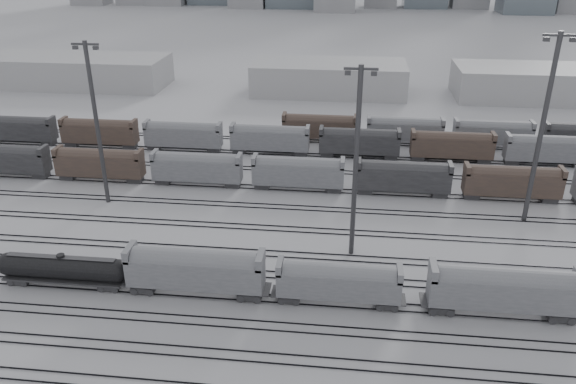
# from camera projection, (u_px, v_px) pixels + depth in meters

# --- Properties ---
(ground) EXTENTS (900.00, 900.00, 0.00)m
(ground) POSITION_uv_depth(u_px,v_px,m) (203.00, 299.00, 65.23)
(ground) COLOR silver
(ground) RESTS_ON ground
(tracks) EXTENTS (220.00, 71.50, 0.16)m
(tracks) POSITION_uv_depth(u_px,v_px,m) (233.00, 228.00, 80.98)
(tracks) COLOR black
(tracks) RESTS_ON ground
(tank_car_b) EXTENTS (16.51, 2.75, 4.08)m
(tank_car_b) POSITION_uv_depth(u_px,v_px,m) (63.00, 268.00, 66.92)
(tank_car_b) COLOR black
(tank_car_b) RESTS_ON ground
(hopper_car_a) EXTENTS (16.05, 3.19, 5.74)m
(hopper_car_a) POSITION_uv_depth(u_px,v_px,m) (195.00, 268.00, 64.74)
(hopper_car_a) COLOR black
(hopper_car_a) RESTS_ON ground
(hopper_car_b) EXTENTS (14.05, 2.79, 5.03)m
(hopper_car_b) POSITION_uv_depth(u_px,v_px,m) (339.00, 281.00, 63.21)
(hopper_car_b) COLOR black
(hopper_car_b) RESTS_ON ground
(hopper_car_c) EXTENTS (16.13, 3.21, 5.77)m
(hopper_car_c) POSITION_uv_depth(u_px,v_px,m) (504.00, 288.00, 61.16)
(hopper_car_c) COLOR black
(hopper_car_c) RESTS_ON ground
(light_mast_b) EXTENTS (4.01, 0.64, 25.08)m
(light_mast_b) POSITION_uv_depth(u_px,v_px,m) (96.00, 121.00, 83.37)
(light_mast_b) COLOR #3A3A3C
(light_mast_b) RESTS_ON ground
(light_mast_c) EXTENTS (4.01, 0.64, 25.06)m
(light_mast_c) POSITION_uv_depth(u_px,v_px,m) (356.00, 160.00, 69.13)
(light_mast_c) COLOR #3A3A3C
(light_mast_c) RESTS_ON ground
(light_mast_d) EXTENTS (4.38, 0.70, 27.36)m
(light_mast_d) POSITION_uv_depth(u_px,v_px,m) (542.00, 127.00, 77.16)
(light_mast_d) COLOR #3A3A3C
(light_mast_d) RESTS_ON ground
(bg_string_near) EXTENTS (151.00, 3.00, 5.60)m
(bg_string_near) POSITION_uv_depth(u_px,v_px,m) (298.00, 174.00, 92.08)
(bg_string_near) COLOR slate
(bg_string_near) RESTS_ON ground
(bg_string_mid) EXTENTS (151.00, 3.00, 5.60)m
(bg_string_mid) POSITION_uv_depth(u_px,v_px,m) (359.00, 143.00, 105.47)
(bg_string_mid) COLOR black
(bg_string_mid) RESTS_ON ground
(bg_string_far) EXTENTS (66.00, 3.00, 5.60)m
(bg_string_far) POSITION_uv_depth(u_px,v_px,m) (448.00, 133.00, 110.87)
(bg_string_far) COLOR #4A392F
(bg_string_far) RESTS_ON ground
(warehouse_left) EXTENTS (50.00, 18.00, 8.00)m
(warehouse_left) POSITION_uv_depth(u_px,v_px,m) (76.00, 71.00, 155.43)
(warehouse_left) COLOR #A1A1A4
(warehouse_left) RESTS_ON ground
(warehouse_mid) EXTENTS (40.00, 18.00, 8.00)m
(warehouse_mid) POSITION_uv_depth(u_px,v_px,m) (329.00, 78.00, 148.18)
(warehouse_mid) COLOR #A1A1A4
(warehouse_mid) RESTS_ON ground
(warehouse_right) EXTENTS (35.00, 18.00, 8.00)m
(warehouse_right) POSITION_uv_depth(u_px,v_px,m) (525.00, 83.00, 143.00)
(warehouse_right) COLOR #A1A1A4
(warehouse_right) RESTS_ON ground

